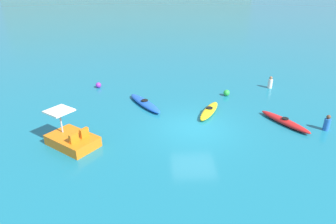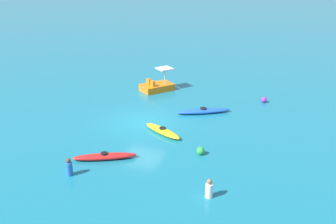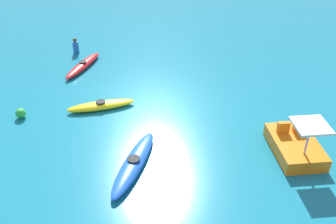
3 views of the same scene
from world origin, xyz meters
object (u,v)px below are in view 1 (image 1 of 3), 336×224
at_px(kayak_blue, 145,103).
at_px(buoy_purple, 98,85).
at_px(kayak_red, 285,121).
at_px(person_by_kayaks, 327,123).
at_px(kayak_yellow, 209,111).
at_px(person_near_shore, 270,83).
at_px(buoy_green, 227,93).
at_px(pedal_boat_orange, 72,139).

distance_m(kayak_blue, buoy_purple, 4.91).
bearing_deg(kayak_red, person_by_kayaks, -21.87).
height_order(kayak_yellow, person_by_kayaks, person_by_kayaks).
bearing_deg(person_near_shore, kayak_red, -102.51).
height_order(kayak_blue, buoy_green, buoy_green).
height_order(kayak_red, kayak_blue, same).
distance_m(pedal_boat_orange, buoy_green, 10.79).
relative_size(kayak_yellow, person_near_shore, 3.20).
relative_size(buoy_purple, person_by_kayaks, 0.46).
xyz_separation_m(kayak_red, pedal_boat_orange, (-11.12, -1.76, 0.17)).
xyz_separation_m(kayak_yellow, kayak_red, (3.92, -1.59, -0.00)).
bearing_deg(person_near_shore, kayak_yellow, -141.08).
bearing_deg(person_by_kayaks, buoy_green, 128.95).
bearing_deg(buoy_purple, kayak_red, -29.40).
xyz_separation_m(kayak_yellow, buoy_purple, (-7.38, 4.78, 0.04)).
relative_size(pedal_boat_orange, buoy_purple, 6.97).
height_order(buoy_green, person_by_kayaks, person_by_kayaks).
distance_m(pedal_boat_orange, person_by_kayaks, 13.07).
xyz_separation_m(pedal_boat_orange, person_near_shore, (12.41, 7.55, 0.05)).
bearing_deg(kayak_yellow, person_by_kayaks, -22.02).
relative_size(kayak_red, kayak_blue, 0.91).
bearing_deg(buoy_green, person_by_kayaks, -51.05).
xyz_separation_m(kayak_blue, person_by_kayaks, (9.71, -3.69, 0.22)).
relative_size(kayak_blue, buoy_green, 8.14).
relative_size(kayak_red, person_by_kayaks, 3.54).
distance_m(buoy_green, person_near_shore, 3.81).
bearing_deg(buoy_green, kayak_blue, -165.35).
height_order(kayak_blue, buoy_purple, buoy_purple).
bearing_deg(person_near_shore, pedal_boat_orange, -148.68).
bearing_deg(kayak_red, kayak_yellow, 157.90).
relative_size(kayak_yellow, kayak_red, 0.90).
xyz_separation_m(kayak_blue, buoy_purple, (-3.50, 3.44, 0.04)).
height_order(kayak_yellow, person_near_shore, person_near_shore).
height_order(kayak_yellow, kayak_blue, same).
relative_size(pedal_boat_orange, person_near_shore, 3.20).
height_order(kayak_yellow, pedal_boat_orange, pedal_boat_orange).
bearing_deg(kayak_blue, buoy_green, 14.65).
height_order(buoy_green, person_near_shore, person_near_shore).
distance_m(buoy_purple, person_by_kayaks, 15.02).
bearing_deg(pedal_boat_orange, kayak_red, 8.97).
bearing_deg(kayak_yellow, buoy_green, 59.03).
distance_m(pedal_boat_orange, person_near_shore, 14.53).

